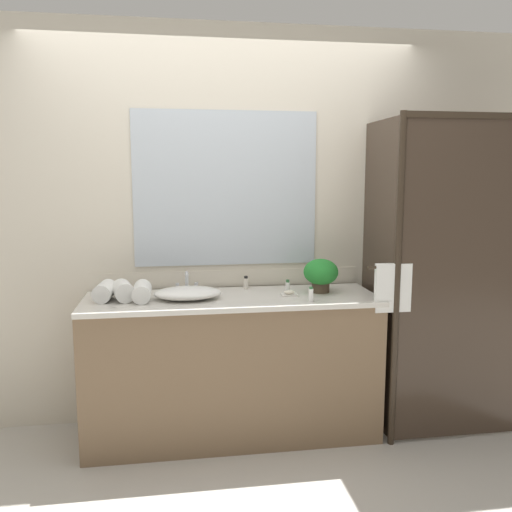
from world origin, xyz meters
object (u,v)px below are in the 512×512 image
Objects in this scene: sink_basin at (188,293)px; rolled_towel_near_edge at (105,291)px; amenity_bottle_conditioner at (246,283)px; rolled_towel_middle at (123,291)px; potted_plant at (321,273)px; rolled_towel_far_edge at (142,292)px; soap_dish at (289,294)px; faucet at (187,285)px; amenity_bottle_body_wash at (288,286)px; amenity_bottle_shampoo at (311,295)px.

rolled_towel_near_edge is (-0.49, 0.04, 0.02)m from sink_basin.
sink_basin is at bearing -5.15° from rolled_towel_near_edge.
rolled_towel_middle is at bearing -164.36° from amenity_bottle_conditioner.
rolled_towel_near_edge is (-0.88, -0.19, 0.01)m from amenity_bottle_conditioner.
rolled_towel_middle is (0.11, -0.03, 0.00)m from rolled_towel_near_edge.
potted_plant is 1.21× the size of rolled_towel_middle.
rolled_towel_middle reaches higher than rolled_towel_near_edge.
rolled_towel_near_edge is 0.91× the size of rolled_towel_far_edge.
rolled_towel_near_edge reaches higher than soap_dish.
potted_plant is at bearing -20.46° from amenity_bottle_conditioner.
rolled_towel_middle is (-0.77, -0.21, 0.02)m from amenity_bottle_conditioner.
rolled_towel_middle is at bearing -154.13° from faucet.
amenity_bottle_body_wash is at bearing 3.08° from rolled_towel_near_edge.
rolled_towel_near_edge is (-1.33, -0.02, -0.07)m from potted_plant.
amenity_bottle_shampoo is at bearing -75.02° from amenity_bottle_body_wash.
soap_dish is (-0.22, -0.07, -0.11)m from potted_plant.
amenity_bottle_conditioner is (-0.33, 0.42, -0.00)m from amenity_bottle_shampoo.
amenity_bottle_shampoo is (0.09, -0.18, 0.03)m from soap_dish.
rolled_towel_near_edge reaches higher than amenity_bottle_body_wash.
rolled_towel_middle is at bearing -174.99° from amenity_bottle_body_wash.
sink_basin is 0.65m from amenity_bottle_body_wash.
rolled_towel_middle is at bearing 171.56° from rolled_towel_far_edge.
soap_dish is 0.43× the size of rolled_towel_far_edge.
rolled_towel_near_edge is at bearing 177.16° from soap_dish.
amenity_bottle_conditioner is at bearing 159.54° from potted_plant.
faucet is 0.34m from rolled_towel_far_edge.
rolled_towel_near_edge is at bearing 169.20° from amenity_bottle_shampoo.
rolled_towel_far_edge is at bearing -176.91° from potted_plant.
amenity_bottle_conditioner is at bearing 19.39° from rolled_towel_far_edge.
faucet reaches higher than sink_basin.
amenity_bottle_shampoo reaches higher than soap_dish.
potted_plant reaches higher than rolled_towel_far_edge.
rolled_towel_far_edge is (-0.27, -0.00, 0.02)m from sink_basin.
amenity_bottle_body_wash is (0.25, -0.13, -0.00)m from amenity_bottle_conditioner.
sink_basin is 4.68× the size of amenity_bottle_conditioner.
amenity_bottle_conditioner is 1.11× the size of amenity_bottle_body_wash.
rolled_towel_near_edge is (-1.21, 0.23, 0.01)m from amenity_bottle_shampoo.
faucet is at bearing 171.50° from amenity_bottle_body_wash.
rolled_towel_near_edge is 0.22m from rolled_towel_far_edge.
potted_plant is 0.29m from amenity_bottle_shampoo.
rolled_towel_near_edge is (-1.11, 0.06, 0.04)m from soap_dish.
faucet reaches higher than rolled_towel_near_edge.
amenity_bottle_conditioner is at bearing 11.98° from rolled_towel_near_edge.
sink_basin is 0.20m from faucet.
rolled_towel_middle is 0.11m from rolled_towel_far_edge.
amenity_bottle_body_wash is (0.64, 0.10, 0.00)m from sink_basin.
faucet reaches higher than amenity_bottle_shampoo.
rolled_towel_far_edge is at bearing -173.37° from amenity_bottle_body_wash.
rolled_towel_near_edge is at bearing -168.02° from amenity_bottle_conditioner.
amenity_bottle_body_wash is at bearing -8.50° from faucet.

